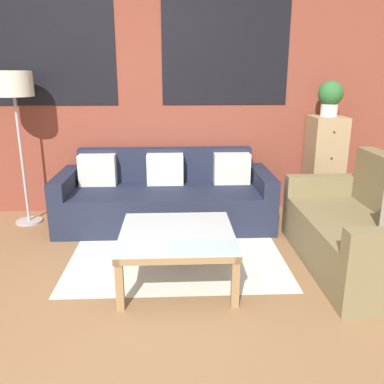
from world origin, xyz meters
TOP-DOWN VIEW (x-y plane):
  - ground_plane at (0.00, 0.00)m, footprint 16.00×16.00m
  - wall_back_brick at (0.00, 2.44)m, footprint 8.40×0.09m
  - rug at (0.38, 1.23)m, footprint 1.90×1.67m
  - couch_dark at (0.27, 1.95)m, footprint 2.27×0.88m
  - settee_vintage at (1.94, 0.82)m, footprint 0.80×1.58m
  - coffee_table at (0.38, 0.65)m, footprint 0.88×0.88m
  - floor_lamp at (-1.25, 2.03)m, footprint 0.40×0.40m
  - drawer_cabinet at (2.08, 2.16)m, footprint 0.36×0.42m
  - potted_plant at (2.08, 2.16)m, footprint 0.27×0.27m

SIDE VIEW (x-z plane):
  - ground_plane at x=0.00m, z-range 0.00..0.00m
  - rug at x=0.38m, z-range 0.00..0.00m
  - couch_dark at x=0.27m, z-range -0.11..0.67m
  - settee_vintage at x=1.94m, z-range -0.15..0.77m
  - coffee_table at x=0.38m, z-range 0.15..0.56m
  - drawer_cabinet at x=2.08m, z-range 0.00..1.14m
  - potted_plant at x=2.08m, z-range 1.16..1.54m
  - wall_back_brick at x=0.00m, z-range 0.01..2.81m
  - floor_lamp at x=-1.25m, z-range 0.61..2.23m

